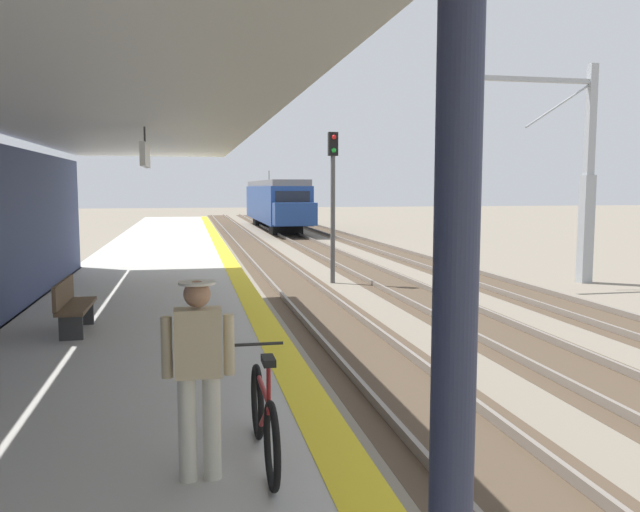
% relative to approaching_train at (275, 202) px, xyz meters
% --- Properties ---
extents(station_platform, '(5.00, 80.00, 0.91)m').
position_rel_approaching_train_xyz_m(station_platform, '(-7.80, -36.31, -1.73)').
color(station_platform, '#B7B5AD').
rests_on(station_platform, ground).
extents(track_pair_nearest_platform, '(2.34, 120.00, 0.16)m').
position_rel_approaching_train_xyz_m(track_pair_nearest_platform, '(-3.40, -32.31, -2.13)').
color(track_pair_nearest_platform, '#4C3D2D').
rests_on(track_pair_nearest_platform, ground).
extents(track_pair_middle, '(2.34, 120.00, 0.16)m').
position_rel_approaching_train_xyz_m(track_pair_middle, '(-0.00, -32.31, -2.13)').
color(track_pair_middle, '#4C3D2D').
rests_on(track_pair_middle, ground).
extents(track_pair_far_side, '(2.34, 120.00, 0.16)m').
position_rel_approaching_train_xyz_m(track_pair_far_side, '(3.40, -32.31, -2.13)').
color(track_pair_far_side, '#4C3D2D').
rests_on(track_pair_far_side, ground).
extents(approaching_train, '(2.93, 19.60, 4.76)m').
position_rel_approaching_train_xyz_m(approaching_train, '(0.00, 0.00, 0.00)').
color(approaching_train, navy).
rests_on(approaching_train, ground).
extents(commuter_person, '(0.59, 0.30, 1.67)m').
position_rel_approaching_train_xyz_m(commuter_person, '(-6.80, -46.11, -0.34)').
color(commuter_person, beige).
rests_on(commuter_person, station_platform).
extents(bicycle_beside_commuter, '(0.48, 1.82, 1.04)m').
position_rel_approaching_train_xyz_m(bicycle_beside_commuter, '(-6.24, -45.86, -0.88)').
color(bicycle_beside_commuter, black).
rests_on(bicycle_beside_commuter, station_platform).
extents(rail_signal_post, '(0.32, 0.34, 5.20)m').
position_rel_approaching_train_xyz_m(rail_signal_post, '(-1.95, -29.51, 1.02)').
color(rail_signal_post, '#4C4C4C').
rests_on(rail_signal_post, ground).
extents(catenary_pylon_far_side, '(5.00, 0.40, 7.50)m').
position_rel_approaching_train_xyz_m(catenary_pylon_far_side, '(6.42, -31.16, 1.43)').
color(catenary_pylon_far_side, '#9EA3A8').
rests_on(catenary_pylon_far_side, ground).
extents(platform_bench, '(0.45, 1.60, 0.88)m').
position_rel_approaching_train_xyz_m(platform_bench, '(-8.79, -40.08, -0.80)').
color(platform_bench, brown).
rests_on(platform_bench, station_platform).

